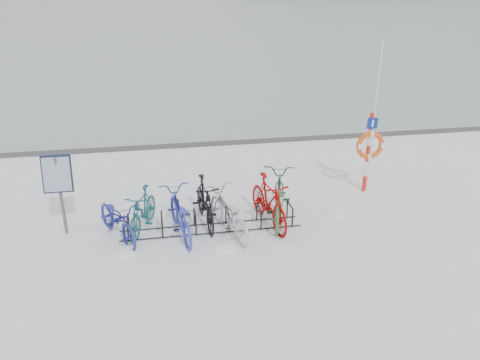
# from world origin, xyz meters

# --- Properties ---
(ground) EXTENTS (900.00, 900.00, 0.00)m
(ground) POSITION_xyz_m (0.00, 0.00, 0.00)
(ground) COLOR white
(ground) RESTS_ON ground
(ice_sheet) EXTENTS (400.00, 298.00, 0.02)m
(ice_sheet) POSITION_xyz_m (0.00, 155.00, 0.01)
(ice_sheet) COLOR #94A1A7
(ice_sheet) RESTS_ON ground
(quay_edge) EXTENTS (400.00, 0.25, 0.10)m
(quay_edge) POSITION_xyz_m (0.00, 5.90, 0.05)
(quay_edge) COLOR #3F3F42
(quay_edge) RESTS_ON ground
(bike_rack) EXTENTS (4.00, 0.48, 0.46)m
(bike_rack) POSITION_xyz_m (0.00, 0.00, 0.18)
(bike_rack) COLOR black
(bike_rack) RESTS_ON ground
(info_board) EXTENTS (0.61, 0.24, 1.81)m
(info_board) POSITION_xyz_m (-3.16, 0.37, 1.30)
(info_board) COLOR #595B5E
(info_board) RESTS_ON ground
(lifebuoy_station) EXTENTS (0.74, 0.22, 3.83)m
(lifebuoy_station) POSITION_xyz_m (4.23, 1.32, 1.29)
(lifebuoy_station) COLOR red
(lifebuoy_station) RESTS_ON ground
(bike_0) EXTENTS (1.36, 1.90, 0.95)m
(bike_0) POSITION_xyz_m (-2.01, -0.01, 0.47)
(bike_0) COLOR navy
(bike_0) RESTS_ON ground
(bike_1) EXTENTS (0.96, 1.70, 0.98)m
(bike_1) POSITION_xyz_m (-1.48, 0.28, 0.49)
(bike_1) COLOR #104E59
(bike_1) RESTS_ON ground
(bike_2) EXTENTS (0.97, 2.02, 1.02)m
(bike_2) POSITION_xyz_m (-0.69, -0.08, 0.51)
(bike_2) COLOR #323FAC
(bike_2) RESTS_ON ground
(bike_3) EXTENTS (0.67, 1.86, 1.09)m
(bike_3) POSITION_xyz_m (-0.10, 0.34, 0.55)
(bike_3) COLOR black
(bike_3) RESTS_ON ground
(bike_4) EXTENTS (1.18, 2.03, 1.01)m
(bike_4) POSITION_xyz_m (0.34, -0.21, 0.50)
(bike_4) COLOR #B0B3B8
(bike_4) RESTS_ON ground
(bike_5) EXTENTS (0.87, 1.98, 1.15)m
(bike_5) POSITION_xyz_m (1.31, 0.05, 0.58)
(bike_5) COLOR #A10705
(bike_5) RESTS_ON ground
(bike_6) EXTENTS (1.30, 2.26, 1.12)m
(bike_6) POSITION_xyz_m (1.58, 0.26, 0.56)
(bike_6) COLOR #306236
(bike_6) RESTS_ON ground
(snow_drifts) EXTENTS (5.88, 1.85, 0.18)m
(snow_drifts) POSITION_xyz_m (0.02, -0.11, 0.00)
(snow_drifts) COLOR white
(snow_drifts) RESTS_ON ground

